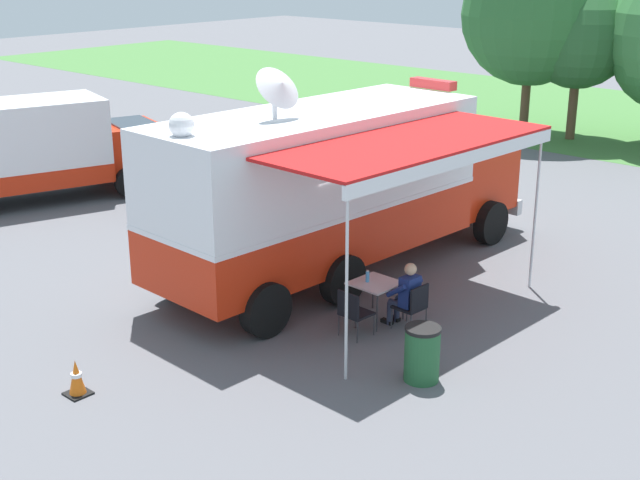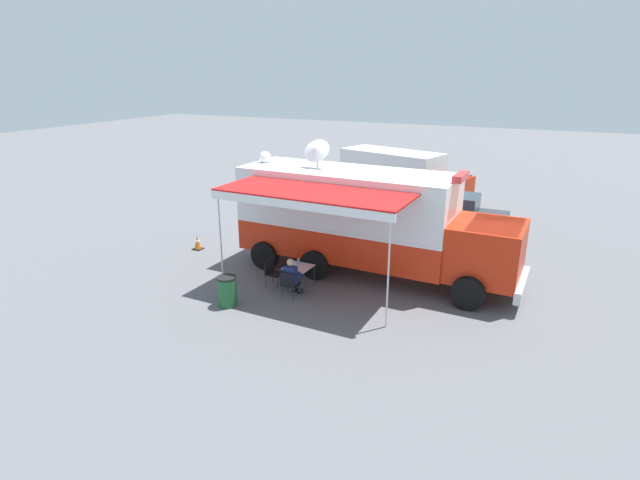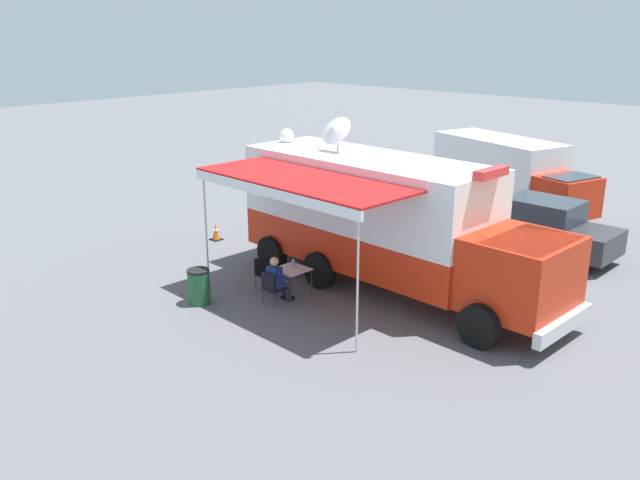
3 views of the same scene
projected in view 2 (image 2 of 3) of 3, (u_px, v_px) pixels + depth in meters
ground_plane at (345, 269)px, 17.73m from camera, size 100.00×100.00×0.00m
lot_stripe at (381, 253)px, 19.22m from camera, size 0.30×4.80×0.01m
command_truck at (366, 219)px, 16.76m from camera, size 5.06×9.57×4.53m
folding_table at (298, 268)px, 15.98m from camera, size 0.83×0.83×0.73m
water_bottle at (298, 262)px, 16.07m from camera, size 0.07×0.07×0.22m
folding_chair_at_table at (289, 283)px, 15.30m from camera, size 0.50×0.50×0.87m
folding_chair_beside_table at (272, 271)px, 16.21m from camera, size 0.50×0.50×0.87m
seated_responder at (292, 276)px, 15.42m from camera, size 0.67×0.57×1.25m
trash_bin at (227, 291)px, 14.85m from camera, size 0.57×0.57×0.91m
traffic_cone at (198, 242)px, 19.59m from camera, size 0.36×0.36×0.58m
support_truck at (400, 178)px, 25.91m from camera, size 3.87×7.10×2.70m
car_behind_truck at (453, 215)px, 21.09m from camera, size 2.05×4.22×1.76m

